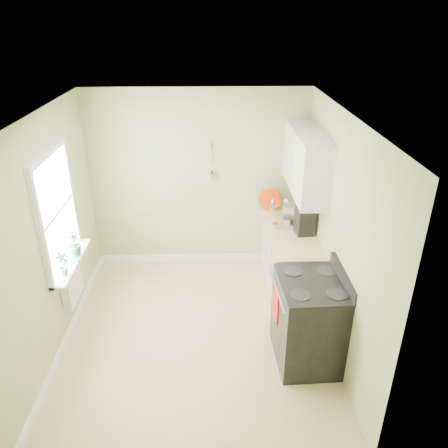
{
  "coord_description": "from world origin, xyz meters",
  "views": [
    {
      "loc": [
        0.21,
        -4.29,
        3.63
      ],
      "look_at": [
        0.35,
        0.55,
        1.25
      ],
      "focal_mm": 35.0,
      "sensor_mm": 36.0,
      "label": 1
    }
  ],
  "objects_px": {
    "stove": "(310,320)",
    "stand_mixer": "(288,215)",
    "coffee_maker": "(304,221)",
    "kettle": "(272,204)"
  },
  "relations": [
    {
      "from": "stand_mixer",
      "to": "kettle",
      "type": "relative_size",
      "value": 2.13
    },
    {
      "from": "stand_mixer",
      "to": "coffee_maker",
      "type": "xyz_separation_m",
      "value": [
        0.18,
        -0.24,
        0.02
      ]
    },
    {
      "from": "stove",
      "to": "coffee_maker",
      "type": "height_order",
      "value": "coffee_maker"
    },
    {
      "from": "kettle",
      "to": "coffee_maker",
      "type": "relative_size",
      "value": 0.46
    },
    {
      "from": "coffee_maker",
      "to": "kettle",
      "type": "bearing_deg",
      "value": 112.23
    },
    {
      "from": "kettle",
      "to": "coffee_maker",
      "type": "distance_m",
      "value": 0.85
    },
    {
      "from": "stove",
      "to": "stand_mixer",
      "type": "relative_size",
      "value": 3.13
    },
    {
      "from": "kettle",
      "to": "coffee_maker",
      "type": "height_order",
      "value": "coffee_maker"
    },
    {
      "from": "stove",
      "to": "coffee_maker",
      "type": "bearing_deg",
      "value": 83.7
    },
    {
      "from": "stand_mixer",
      "to": "stove",
      "type": "bearing_deg",
      "value": -88.86
    }
  ]
}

